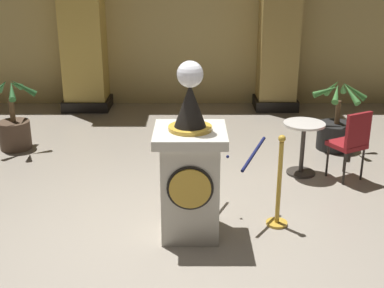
% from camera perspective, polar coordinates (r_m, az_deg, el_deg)
% --- Properties ---
extents(ground_plane, '(12.73, 12.73, 0.00)m').
position_cam_1_polar(ground_plane, '(5.62, -1.98, -9.87)').
color(ground_plane, '#9E9384').
extents(back_wall, '(12.73, 0.16, 3.54)m').
position_cam_1_polar(back_wall, '(10.33, -0.98, 14.24)').
color(back_wall, tan).
rests_on(back_wall, ground_plane).
extents(pedestal_clock, '(0.74, 0.74, 1.88)m').
position_cam_1_polar(pedestal_clock, '(5.28, -0.00, -2.95)').
color(pedestal_clock, beige).
rests_on(pedestal_clock, ground_plane).
extents(stanchion_near, '(0.24, 0.24, 1.06)m').
position_cam_1_polar(stanchion_near, '(5.68, 9.87, -5.58)').
color(stanchion_near, gold).
rests_on(stanchion_near, ground_plane).
extents(stanchion_far, '(0.24, 0.24, 0.99)m').
position_cam_1_polar(stanchion_far, '(6.16, -1.14, -3.51)').
color(stanchion_far, gold).
rests_on(stanchion_far, ground_plane).
extents(velvet_rope, '(0.88, 0.87, 0.22)m').
position_cam_1_polar(velvet_rope, '(5.73, 4.24, -0.61)').
color(velvet_rope, '#141947').
extents(column_left, '(0.94, 0.94, 3.40)m').
position_cam_1_polar(column_left, '(10.18, -11.92, 13.27)').
color(column_left, black).
rests_on(column_left, ground_plane).
extents(column_right, '(0.87, 0.87, 3.40)m').
position_cam_1_polar(column_right, '(10.10, 9.97, 13.35)').
color(column_right, black).
rests_on(column_right, ground_plane).
extents(potted_palm_left, '(0.72, 0.79, 1.14)m').
position_cam_1_polar(potted_palm_left, '(8.37, -19.10, 1.83)').
color(potted_palm_left, '#4C3828').
rests_on(potted_palm_left, ground_plane).
extents(potted_palm_right, '(0.83, 0.77, 1.12)m').
position_cam_1_polar(potted_palm_right, '(8.22, 16.08, 1.62)').
color(potted_palm_right, black).
rests_on(potted_palm_right, ground_plane).
extents(cafe_table, '(0.56, 0.56, 0.74)m').
position_cam_1_polar(cafe_table, '(7.07, 12.55, 0.25)').
color(cafe_table, '#332D28').
rests_on(cafe_table, ground_plane).
extents(cafe_chair_red, '(0.54, 0.54, 0.96)m').
position_cam_1_polar(cafe_chair_red, '(6.99, 17.67, 0.44)').
color(cafe_chair_red, black).
rests_on(cafe_chair_red, ground_plane).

